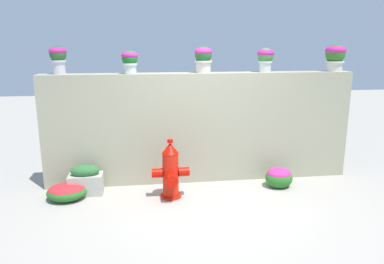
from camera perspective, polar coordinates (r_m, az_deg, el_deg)
The scene contains 11 objects.
ground_plane at distance 5.20m, azimuth 3.41°, elevation -12.05°, with size 24.00×24.00×0.00m, color #A39C91.
stone_wall at distance 6.06m, azimuth 1.30°, elevation 0.69°, with size 5.01×0.32×1.79m, color #9F9D80.
potted_plant_0 at distance 5.99m, azimuth -20.02°, elevation 10.92°, with size 0.26×0.26×0.42m.
potted_plant_1 at distance 5.80m, azimuth -9.61°, elevation 10.98°, with size 0.25×0.25×0.36m.
potted_plant_2 at distance 5.89m, azimuth 1.77°, elevation 11.49°, with size 0.28×0.28×0.41m.
potted_plant_3 at distance 6.14m, azimuth 11.31°, elevation 11.26°, with size 0.27×0.27×0.38m.
potted_plant_4 at distance 6.65m, azimuth 21.30°, elevation 11.01°, with size 0.33×0.33×0.44m.
fire_hydrant at distance 5.47m, azimuth -3.32°, elevation -6.18°, with size 0.56×0.46×0.89m.
flower_bush_left at distance 6.09m, azimuth 13.31°, elevation -6.75°, with size 0.44×0.39×0.32m.
flower_bush_right at distance 5.81m, azimuth -18.82°, elevation -8.65°, with size 0.58×0.52×0.24m.
planter_box at distance 5.87m, azimuth -16.13°, elevation -7.18°, with size 0.51×0.30×0.46m.
Camera 1 is at (-0.93, -4.59, 2.26)m, focal length 34.45 mm.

